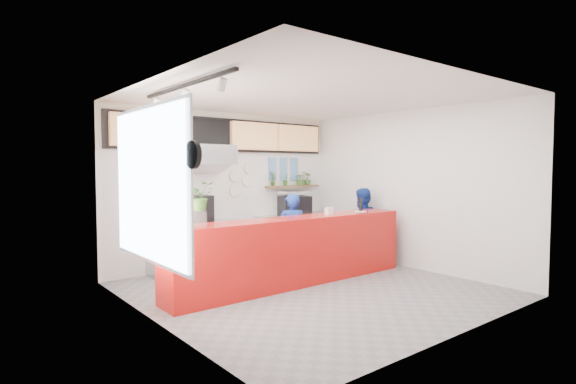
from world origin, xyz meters
TOP-DOWN VIEW (x-y plane):
  - floor at (0.00, 0.00)m, footprint 5.00×5.00m
  - ceiling at (0.00, 0.00)m, footprint 5.00×5.00m
  - wall_back at (0.00, 2.50)m, footprint 5.00×0.00m
  - wall_left at (-2.50, 0.00)m, footprint 0.00×5.00m
  - wall_right at (2.50, 0.00)m, footprint 0.00×5.00m
  - service_counter at (0.00, 0.40)m, footprint 4.50×0.60m
  - cream_band at (0.00, 2.49)m, footprint 5.00×0.02m
  - prep_bench at (-0.80, 2.20)m, footprint 1.80×0.60m
  - panini_oven at (-0.92, 2.20)m, footprint 0.58×0.58m
  - extraction_hood at (-0.80, 2.15)m, footprint 1.20×0.70m
  - hood_lip at (-0.80, 2.15)m, footprint 1.20×0.69m
  - right_bench at (1.50, 2.20)m, footprint 1.80×0.60m
  - espresso_machine at (1.48, 2.20)m, footprint 0.71×0.58m
  - espresso_tray at (1.48, 2.20)m, footprint 0.69×0.55m
  - herb_shelf at (1.60, 2.40)m, footprint 1.40×0.18m
  - menu_board_far_left at (-1.75, 2.38)m, footprint 1.10×0.10m
  - menu_board_mid_left at (-0.59, 2.38)m, footprint 1.10×0.10m
  - menu_board_mid_right at (0.57, 2.38)m, footprint 1.10×0.10m
  - menu_board_far_right at (1.73, 2.38)m, footprint 1.10×0.10m
  - soffit at (0.00, 2.46)m, footprint 4.80×0.04m
  - window_pane at (-2.47, 0.30)m, footprint 0.04×2.20m
  - window_frame at (-2.45, 0.30)m, footprint 0.03×2.30m
  - wall_clock_rim at (-2.46, -0.90)m, footprint 0.05×0.30m
  - wall_clock_face at (-2.43, -0.90)m, footprint 0.02×0.26m
  - track_rail at (-2.10, 0.00)m, footprint 0.05×2.40m
  - dec_plate_a at (0.15, 2.47)m, footprint 0.24×0.03m
  - dec_plate_b at (0.45, 2.47)m, footprint 0.24×0.03m
  - dec_plate_c at (0.15, 2.47)m, footprint 0.24×0.03m
  - dec_plate_d at (0.50, 2.47)m, footprint 0.24×0.03m
  - photo_frame_a at (1.10, 2.48)m, footprint 0.20×0.02m
  - photo_frame_b at (1.40, 2.48)m, footprint 0.20×0.02m
  - photo_frame_c at (1.70, 2.48)m, footprint 0.20×0.02m
  - photo_frame_d at (1.10, 2.48)m, footprint 0.20×0.02m
  - photo_frame_e at (1.40, 2.48)m, footprint 0.20×0.02m
  - photo_frame_f at (1.70, 2.48)m, footprint 0.20×0.02m
  - staff_center at (0.39, 0.95)m, footprint 0.63×0.53m
  - staff_right at (2.13, 0.86)m, footprint 0.77×0.62m
  - herb_a at (1.05, 2.40)m, footprint 0.20×0.17m
  - herb_b at (1.39, 2.40)m, footprint 0.18×0.16m
  - herb_c at (1.80, 2.40)m, footprint 0.33×0.31m
  - herb_d at (2.03, 2.40)m, footprint 0.17×0.16m
  - glass_vase at (-1.75, 0.32)m, footprint 0.21×0.21m
  - basil_vase at (-1.75, 0.32)m, footprint 0.37×0.32m
  - napkin_holder at (0.75, 0.37)m, footprint 0.15×0.10m
  - white_plate at (1.54, 0.36)m, footprint 0.25×0.25m
  - pepper_mill at (1.54, 0.36)m, footprint 0.08×0.08m

SIDE VIEW (x-z plane):
  - floor at x=0.00m, z-range 0.00..0.00m
  - prep_bench at x=-0.80m, z-range 0.00..0.90m
  - right_bench at x=1.50m, z-range 0.00..0.90m
  - service_counter at x=0.00m, z-range 0.00..1.10m
  - staff_center at x=0.39m, z-range 0.00..1.45m
  - staff_right at x=2.13m, z-range 0.00..1.50m
  - espresso_machine at x=1.48m, z-range 0.90..1.30m
  - white_plate at x=1.54m, z-range 1.10..1.12m
  - panini_oven at x=-0.92m, z-range 0.90..1.41m
  - napkin_holder at x=0.75m, z-range 1.10..1.22m
  - glass_vase at x=-1.75m, z-range 1.10..1.32m
  - pepper_mill at x=1.54m, z-range 1.11..1.35m
  - espresso_tray at x=1.48m, z-range 1.35..1.41m
  - dec_plate_c at x=0.15m, z-range 1.33..1.57m
  - wall_back at x=0.00m, z-range -1.00..4.00m
  - wall_left at x=-2.50m, z-range -1.00..4.00m
  - wall_right at x=2.50m, z-range -1.00..4.00m
  - herb_shelf at x=1.60m, z-range 1.48..1.52m
  - basil_vase at x=-1.75m, z-range 1.32..1.72m
  - dec_plate_b at x=0.45m, z-range 1.53..1.77m
  - herb_b at x=1.39m, z-range 1.52..1.79m
  - herb_d at x=2.03m, z-range 1.52..1.80m
  - herb_c at x=1.80m, z-range 1.52..1.82m
  - herb_a at x=1.05m, z-range 1.52..1.85m
  - window_pane at x=-2.47m, z-range 0.75..2.65m
  - window_frame at x=-2.45m, z-range 0.70..2.70m
  - dec_plate_a at x=0.15m, z-range 1.63..1.87m
  - photo_frame_d at x=1.10m, z-range 1.62..1.88m
  - photo_frame_e at x=1.40m, z-range 1.62..1.88m
  - photo_frame_f at x=1.70m, z-range 1.62..1.88m
  - dec_plate_d at x=0.50m, z-range 1.78..2.02m
  - hood_lip at x=-0.80m, z-range 1.79..2.11m
  - photo_frame_a at x=1.10m, z-range 1.88..2.12m
  - photo_frame_b at x=1.40m, z-range 1.88..2.12m
  - photo_frame_c at x=1.70m, z-range 1.88..2.12m
  - wall_clock_rim at x=-2.46m, z-range 1.90..2.20m
  - wall_clock_face at x=-2.43m, z-range 1.92..2.18m
  - extraction_hood at x=-0.80m, z-range 1.98..2.32m
  - menu_board_far_left at x=-1.75m, z-range 2.27..2.82m
  - menu_board_mid_left at x=-0.59m, z-range 2.27..2.82m
  - menu_board_mid_right at x=0.57m, z-range 2.27..2.82m
  - menu_board_far_right at x=1.73m, z-range 2.27..2.82m
  - soffit at x=0.00m, z-range 2.22..2.88m
  - cream_band at x=0.00m, z-range 2.20..3.00m
  - track_rail at x=-2.10m, z-range 2.92..2.96m
  - ceiling at x=0.00m, z-range 3.00..3.00m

